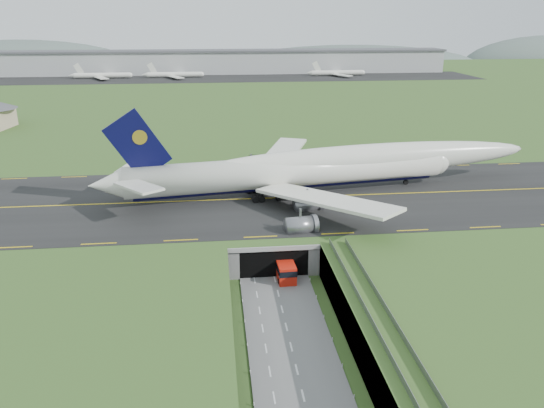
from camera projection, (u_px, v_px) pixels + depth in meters
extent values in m
plane|color=#415E25|center=(280.00, 301.00, 85.18)|extent=(900.00, 900.00, 0.00)
cube|color=gray|center=(280.00, 284.00, 84.18)|extent=(800.00, 800.00, 6.00)
cube|color=slate|center=(286.00, 326.00, 78.12)|extent=(12.00, 75.00, 0.20)
cube|color=black|center=(261.00, 199.00, 114.05)|extent=(800.00, 44.00, 0.18)
cube|color=gray|center=(268.00, 225.00, 101.14)|extent=(16.00, 22.00, 1.00)
cube|color=gray|center=(231.00, 239.00, 101.26)|extent=(2.00, 22.00, 6.00)
cube|color=gray|center=(304.00, 236.00, 102.69)|extent=(2.00, 22.00, 6.00)
cube|color=black|center=(270.00, 250.00, 97.46)|extent=(12.00, 12.00, 5.00)
cube|color=#A8A8A3|center=(274.00, 249.00, 90.75)|extent=(17.00, 0.50, 0.80)
cube|color=#A8A8A3|center=(384.00, 329.00, 67.03)|extent=(3.00, 53.00, 0.50)
cube|color=gray|center=(373.00, 325.00, 66.64)|extent=(0.06, 53.00, 1.00)
cube|color=gray|center=(395.00, 323.00, 66.92)|extent=(0.06, 53.00, 1.00)
cylinder|color=#A8A8A3|center=(408.00, 399.00, 59.14)|extent=(0.90, 0.90, 5.60)
cylinder|color=#A8A8A3|center=(377.00, 338.00, 70.38)|extent=(0.90, 0.90, 5.60)
cylinder|color=#A8A8A3|center=(354.00, 294.00, 81.62)|extent=(0.90, 0.90, 5.60)
cylinder|color=white|center=(290.00, 171.00, 114.98)|extent=(70.62, 16.74, 6.63)
sphere|color=white|center=(435.00, 161.00, 123.31)|extent=(7.36, 7.36, 6.49)
cone|color=white|center=(106.00, 185.00, 105.91)|extent=(8.08, 7.28, 6.29)
ellipsoid|color=white|center=(371.00, 159.00, 118.98)|extent=(78.95, 17.45, 6.96)
ellipsoid|color=black|center=(431.00, 158.00, 122.79)|extent=(5.01, 3.54, 2.32)
cylinder|color=black|center=(290.00, 183.00, 115.85)|extent=(66.58, 12.43, 2.78)
cube|color=white|center=(279.00, 157.00, 130.93)|extent=(18.20, 31.51, 2.79)
cube|color=white|center=(137.00, 165.00, 113.95)|extent=(8.23, 12.30, 1.06)
cube|color=white|center=(325.00, 199.00, 100.71)|extent=(24.92, 28.84, 2.79)
cube|color=white|center=(138.00, 186.00, 99.78)|extent=(10.50, 11.94, 1.06)
cube|color=black|center=(138.00, 145.00, 104.91)|extent=(13.12, 2.52, 14.65)
cylinder|color=gold|center=(140.00, 137.00, 104.51)|extent=(2.97, 1.14, 2.90)
cylinder|color=slate|center=(281.00, 177.00, 125.55)|extent=(5.82, 4.16, 3.42)
cylinder|color=slate|center=(251.00, 167.00, 134.31)|extent=(5.82, 4.16, 3.42)
cylinder|color=slate|center=(307.00, 204.00, 107.61)|extent=(5.82, 4.16, 3.42)
cylinder|color=slate|center=(300.00, 226.00, 96.53)|extent=(5.82, 4.16, 3.42)
cylinder|color=black|center=(406.00, 182.00, 123.19)|extent=(1.20, 0.68, 1.14)
cube|color=black|center=(269.00, 193.00, 115.37)|extent=(7.20, 8.07, 1.45)
cube|color=red|center=(284.00, 268.00, 92.36)|extent=(3.24, 8.02, 3.17)
cube|color=black|center=(285.00, 264.00, 92.14)|extent=(3.31, 8.12, 1.06)
cube|color=black|center=(284.00, 274.00, 92.80)|extent=(3.01, 7.48, 0.53)
cylinder|color=black|center=(279.00, 281.00, 90.11)|extent=(0.40, 0.96, 0.95)
cylinder|color=black|center=(274.00, 268.00, 95.03)|extent=(0.40, 0.96, 0.95)
cylinder|color=black|center=(295.00, 280.00, 90.49)|extent=(0.40, 0.96, 0.95)
cylinder|color=black|center=(289.00, 267.00, 95.40)|extent=(0.40, 0.96, 0.95)
cube|color=#B2B2B2|center=(226.00, 62.00, 361.68)|extent=(300.00, 22.00, 15.00)
cube|color=#4C4C51|center=(226.00, 51.00, 359.17)|extent=(302.00, 24.00, 1.20)
cube|color=black|center=(228.00, 78.00, 336.05)|extent=(320.00, 50.00, 0.08)
cylinder|color=white|center=(102.00, 75.00, 332.03)|extent=(34.00, 3.20, 3.20)
cylinder|color=white|center=(175.00, 74.00, 336.62)|extent=(34.00, 3.20, 3.20)
cylinder|color=white|center=(337.00, 73.00, 347.40)|extent=(34.00, 3.20, 3.20)
ellipsoid|color=#506059|center=(20.00, 72.00, 470.92)|extent=(220.00, 77.00, 56.00)
ellipsoid|color=#506059|center=(350.00, 69.00, 501.59)|extent=(260.00, 91.00, 44.00)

